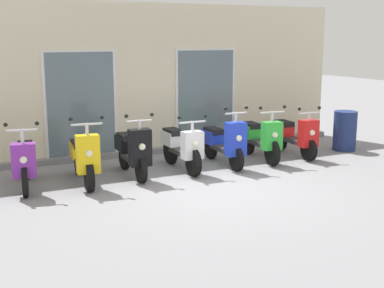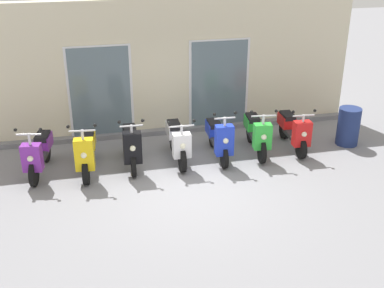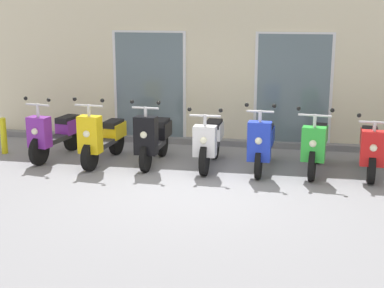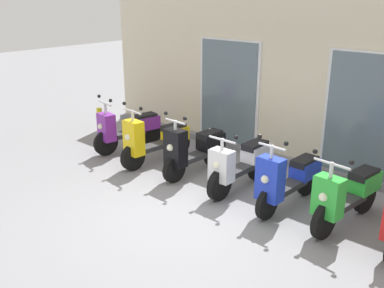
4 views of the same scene
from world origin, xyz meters
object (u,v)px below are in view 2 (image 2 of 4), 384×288
scooter_yellow (87,151)px  scooter_blue (219,137)px  scooter_white (177,141)px  trash_bin (348,126)px  scooter_red (293,130)px  scooter_green (257,133)px  scooter_black (131,145)px  scooter_purple (39,152)px

scooter_yellow → scooter_blue: 2.89m
scooter_white → trash_bin: size_ratio=1.80×
scooter_red → scooter_blue: bearing=-177.5°
scooter_blue → scooter_red: scooter_blue is taller
scooter_blue → scooter_green: 0.92m
scooter_yellow → scooter_red: size_ratio=1.04×
scooter_blue → scooter_black: bearing=179.7°
scooter_blue → scooter_red: (1.83, 0.08, -0.03)m
scooter_white → scooter_red: scooter_white is taller
scooter_blue → trash_bin: bearing=0.1°
scooter_yellow → scooter_red: (4.72, 0.13, -0.01)m
scooter_white → trash_bin: 4.12m
scooter_blue → scooter_red: size_ratio=1.02×
scooter_blue → scooter_yellow: bearing=-179.0°
scooter_blue → scooter_green: size_ratio=0.98×
scooter_purple → scooter_black: size_ratio=1.05×
scooter_purple → scooter_black: scooter_black is taller
scooter_blue → scooter_red: bearing=2.5°
scooter_yellow → scooter_blue: (2.89, 0.05, 0.02)m
scooter_black → trash_bin: (5.14, -0.00, -0.05)m
scooter_purple → scooter_white: size_ratio=1.00×
scooter_purple → scooter_white: bearing=-1.2°
scooter_purple → trash_bin: 7.06m
scooter_blue → trash_bin: size_ratio=1.80×
scooter_purple → scooter_white: (2.94, -0.06, -0.01)m
scooter_red → scooter_white: bearing=-179.2°
scooter_white → scooter_blue: (0.93, -0.04, 0.02)m
scooter_green → trash_bin: size_ratio=1.84×
scooter_black → scooter_green: size_ratio=0.93×
scooter_green → scooter_purple: bearing=179.5°
scooter_red → trash_bin: bearing=-3.1°
scooter_black → scooter_blue: (1.95, -0.01, -0.01)m
scooter_blue → scooter_green: scooter_blue is taller
scooter_black → scooter_green: (2.87, 0.05, -0.02)m
scooter_yellow → scooter_green: size_ratio=1.00×
scooter_purple → scooter_yellow: bearing=-9.0°
scooter_purple → scooter_red: bearing=-0.2°
scooter_red → scooter_purple: bearing=179.8°
scooter_purple → trash_bin: bearing=-0.8°
scooter_purple → scooter_green: (4.79, -0.04, 0.00)m
scooter_blue → scooter_green: bearing=3.9°
scooter_yellow → trash_bin: (6.09, 0.06, -0.02)m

